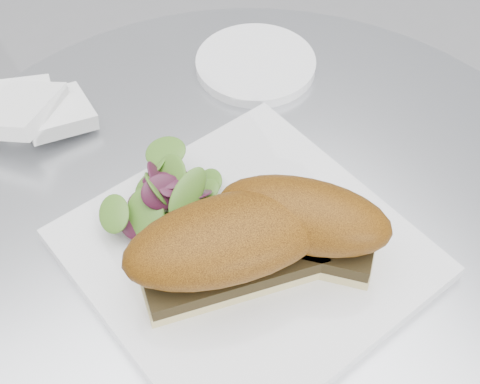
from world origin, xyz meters
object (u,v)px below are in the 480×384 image
at_px(sandwich_right, 303,222).
at_px(saucer, 256,64).
at_px(sandwich_left, 231,244).
at_px(plate, 246,254).

distance_m(sandwich_right, saucer, 0.28).
distance_m(sandwich_left, sandwich_right, 0.07).
relative_size(sandwich_right, saucer, 1.11).
relative_size(plate, sandwich_right, 1.76).
bearing_deg(plate, sandwich_left, -150.71).
distance_m(sandwich_left, saucer, 0.30).
xyz_separation_m(sandwich_left, saucer, (0.18, 0.23, -0.05)).
height_order(sandwich_right, saucer, sandwich_right).
distance_m(plate, sandwich_right, 0.07).
bearing_deg(sandwich_right, sandwich_left, -144.09).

